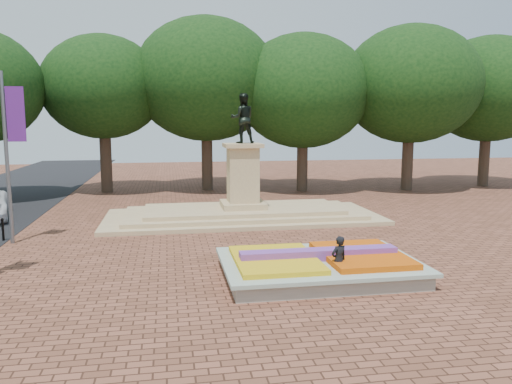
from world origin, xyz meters
The scene contains 5 objects.
ground centered at (0.00, 0.00, 0.00)m, with size 90.00×90.00×0.00m, color brown.
flower_bed centered at (1.03, -2.00, 0.38)m, with size 6.30×4.30×0.91m.
monument centered at (0.00, 8.00, 0.88)m, with size 14.00×6.00×6.40m.
tree_row_back centered at (2.33, 18.00, 6.67)m, with size 44.80×8.80×10.43m.
pedestrian centered at (1.36, -2.88, 0.76)m, with size 0.56×0.37×1.53m, color black.
Camera 1 is at (-3.76, -17.14, 5.03)m, focal length 35.00 mm.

